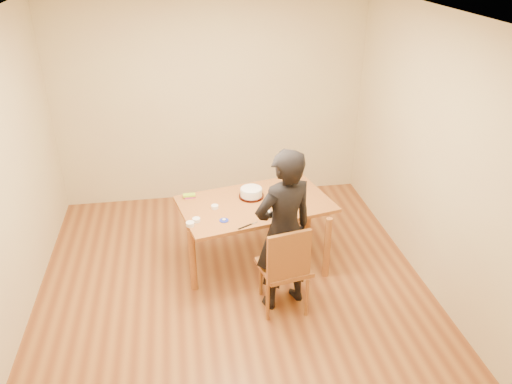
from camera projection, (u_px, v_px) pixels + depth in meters
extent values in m
cube|color=brown|center=(235.00, 295.00, 5.09)|extent=(4.00, 4.50, 0.00)
cube|color=silver|center=(229.00, 18.00, 3.84)|extent=(4.00, 4.50, 0.00)
cube|color=#C6AD89|center=(212.00, 101.00, 6.43)|extent=(4.00, 0.00, 2.70)
cube|color=#C6AD89|center=(441.00, 161.00, 4.75)|extent=(0.00, 4.50, 2.70)
cube|color=brown|center=(255.00, 204.00, 5.29)|extent=(1.72, 1.24, 0.04)
cube|color=brown|center=(284.00, 267.00, 4.76)|extent=(0.52, 0.52, 0.04)
cylinder|color=#A8160B|center=(251.00, 196.00, 5.38)|extent=(0.27, 0.27, 0.02)
cylinder|color=white|center=(251.00, 192.00, 5.36)|extent=(0.24, 0.24, 0.07)
ellipsoid|color=white|center=(251.00, 188.00, 5.34)|extent=(0.23, 0.23, 0.03)
cylinder|color=white|center=(266.00, 214.00, 4.97)|extent=(0.09, 0.09, 0.08)
cylinder|color=#1A29AE|center=(224.00, 220.00, 4.94)|extent=(0.09, 0.09, 0.01)
ellipsoid|color=white|center=(224.00, 219.00, 4.94)|extent=(0.04, 0.04, 0.02)
cylinder|color=white|center=(190.00, 224.00, 4.85)|extent=(0.08, 0.08, 0.04)
cylinder|color=white|center=(215.00, 207.00, 5.16)|extent=(0.07, 0.07, 0.04)
cylinder|color=white|center=(196.00, 220.00, 4.92)|extent=(0.08, 0.08, 0.04)
cube|color=#CD3068|center=(190.00, 197.00, 5.37)|extent=(0.12, 0.07, 0.02)
cube|color=green|center=(189.00, 195.00, 5.36)|extent=(0.13, 0.07, 0.02)
cube|color=black|center=(245.00, 227.00, 4.84)|extent=(0.15, 0.09, 0.01)
imported|color=black|center=(284.00, 231.00, 4.62)|extent=(0.70, 0.57, 1.65)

